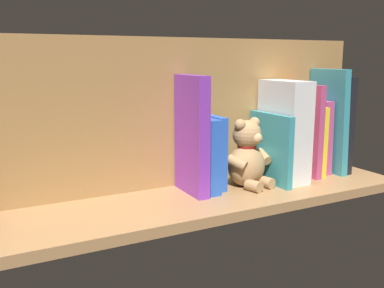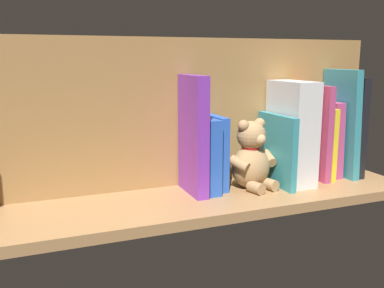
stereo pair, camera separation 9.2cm
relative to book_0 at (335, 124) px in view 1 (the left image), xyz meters
The scene contains 14 objects.
ground_plane 46.35cm from the book_0, ahead, with size 103.99×24.72×2.20cm, color #A87A4C.
shelf_back_panel 44.99cm from the book_0, ahead, with size 103.99×1.50×34.29cm, color #9C713F.
book_0 is the anchor object (origin of this frame).
book_1 2.78cm from the book_0, ahead, with size 1.93×12.31×26.95cm, color teal.
book_2 6.29cm from the book_0, 10.72° to the right, with size 2.64×9.69×18.99cm, color #B23F72.
book_3 8.77cm from the book_0, ahead, with size 1.41×11.16×17.77cm, color yellow.
book_4 10.12cm from the book_0, ahead, with size 1.73×11.67×23.23cm, color #B23F72.
book_5 12.94cm from the book_0, ahead, with size 2.75×9.80×23.01cm, color orange.
dictionary_thick_white 17.92cm from the book_0, ahead, with size 6.22×13.88×24.46cm, color silver.
book_6 22.71cm from the book_0, ahead, with size 1.49×15.14×16.84cm, color teal.
teddy_bear 29.39cm from the book_0, ahead, with size 12.66×11.91×16.14cm.
book_7 36.70cm from the book_0, ahead, with size 2.13×9.43×16.83cm, color blue.
book_8 39.67cm from the book_0, ahead, with size 2.80×11.36×16.76cm, color blue.
book_9 42.76cm from the book_0, ahead, with size 2.72×12.03×26.17cm, color purple.
Camera 1 is at (41.62, 80.17, 29.91)cm, focal length 40.57 mm.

